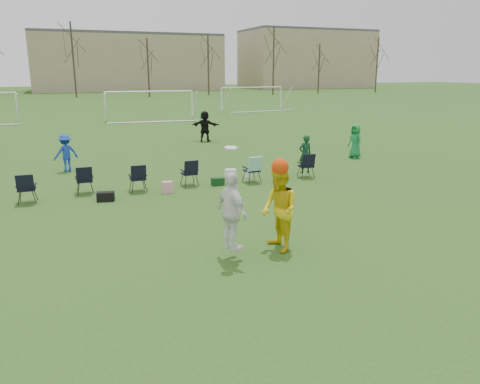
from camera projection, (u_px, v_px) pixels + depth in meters
name	position (u px, v px, depth m)	size (l,w,h in m)	color
ground	(260.00, 275.00, 9.70)	(260.00, 260.00, 0.00)	#285119
fielder_blue	(66.00, 153.00, 19.50)	(1.01, 0.58, 1.56)	#1738AD
fielder_green_far	(355.00, 141.00, 22.53)	(0.79, 0.52, 1.62)	#167D3C
fielder_black	(205.00, 126.00, 27.75)	(1.68, 0.54, 1.81)	black
center_contest	(263.00, 209.00, 10.60)	(1.93, 1.20, 2.58)	white
sideline_setup	(192.00, 173.00, 16.99)	(10.79, 2.17, 1.66)	#103B1F
goal_mid	(149.00, 97.00, 39.43)	(7.40, 0.63, 2.46)	white
goal_right	(252.00, 92.00, 49.10)	(7.35, 1.14, 2.46)	white
tree_line	(76.00, 64.00, 71.33)	(110.28, 3.28, 11.40)	#382B21
building_row	(102.00, 61.00, 96.95)	(126.00, 16.00, 13.00)	tan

